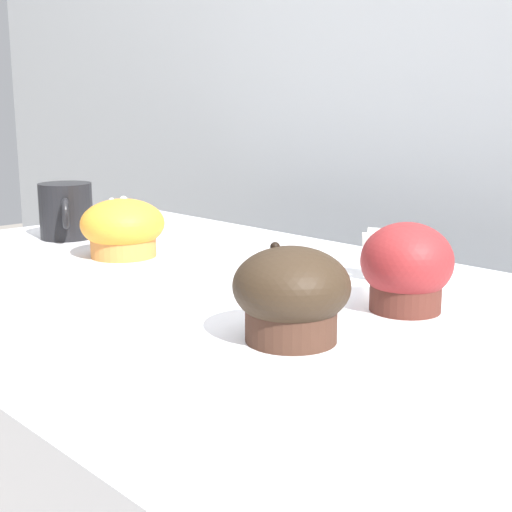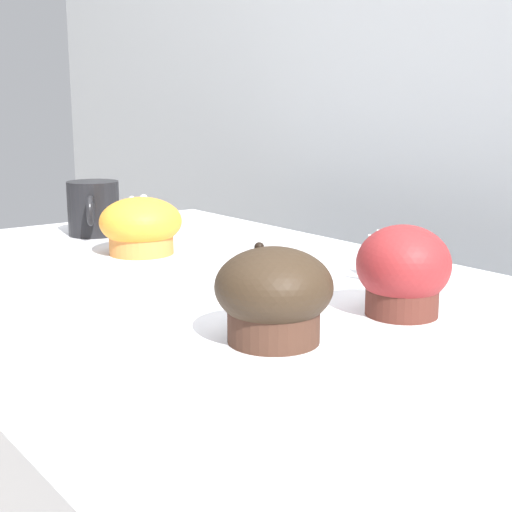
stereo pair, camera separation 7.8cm
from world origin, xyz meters
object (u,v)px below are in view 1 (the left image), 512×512
muffin_back_right (406,268)px  coffee_cup (66,210)px  muffin_front_center (291,294)px  muffin_back_left (123,228)px

muffin_back_right → coffee_cup: muffin_back_right is taller
muffin_front_center → muffin_back_right: 0.15m
muffin_back_left → coffee_cup: coffee_cup is taller
muffin_front_center → muffin_back_left: 0.42m
muffin_front_center → muffin_back_right: (0.01, 0.15, 0.00)m
muffin_front_center → muffin_back_left: muffin_front_center is taller
muffin_back_right → muffin_back_left: bearing=-171.8°
muffin_front_center → coffee_cup: size_ratio=0.91×
muffin_back_left → coffee_cup: size_ratio=1.00×
muffin_back_right → coffee_cup: bearing=-175.3°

